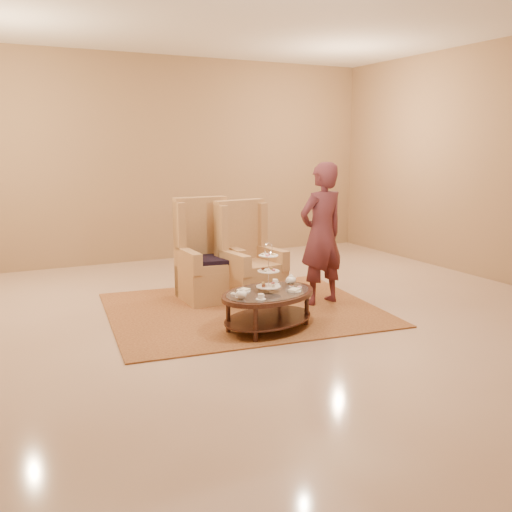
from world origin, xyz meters
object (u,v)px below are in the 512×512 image
person (321,234)px  armchair_right (248,267)px  tea_table (268,299)px  armchair_left (207,265)px

person → armchair_right: bearing=-47.0°
tea_table → person: person is taller
tea_table → armchair_right: size_ratio=1.04×
armchair_left → person: person is taller
tea_table → armchair_right: bearing=56.6°
tea_table → person: (1.08, 0.64, 0.55)m
armchair_right → person: (0.75, -0.60, 0.47)m
armchair_right → person: 1.06m
armchair_right → tea_table: bearing=-112.7°
armchair_left → armchair_right: bearing=-31.9°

